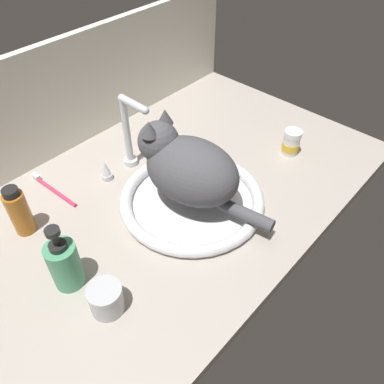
{
  "coord_description": "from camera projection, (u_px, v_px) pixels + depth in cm",
  "views": [
    {
      "loc": [
        -52.28,
        -54.62,
        75.83
      ],
      "look_at": [
        0.8,
        -6.44,
        7.0
      ],
      "focal_mm": 36.14,
      "sensor_mm": 36.0,
      "label": 1
    }
  ],
  "objects": [
    {
      "name": "backsplash_wall",
      "position": [
        78.0,
        96.0,
        1.13
      ],
      "size": [
        123.11,
        2.4,
        35.48
      ],
      "primitive_type": "cube",
      "color": "silver",
      "rests_on": "ground"
    },
    {
      "name": "countertop",
      "position": [
        173.0,
        197.0,
        1.06
      ],
      "size": [
        123.11,
        73.99,
        3.0
      ],
      "primitive_type": "cube",
      "color": "#ADA399",
      "rests_on": "ground"
    },
    {
      "name": "pill_bottle",
      "position": [
        291.0,
        143.0,
        1.15
      ],
      "size": [
        5.18,
        5.18,
        7.89
      ],
      "color": "white",
      "rests_on": "countertop"
    },
    {
      "name": "amber_bottle",
      "position": [
        19.0,
        211.0,
        0.91
      ],
      "size": [
        4.94,
        4.94,
        13.58
      ],
      "color": "#B2661E",
      "rests_on": "countertop"
    },
    {
      "name": "soap_pump_bottle",
      "position": [
        65.0,
        264.0,
        0.81
      ],
      "size": [
        6.57,
        6.57,
        17.16
      ],
      "color": "#4C9E70",
      "rests_on": "countertop"
    },
    {
      "name": "toothbrush",
      "position": [
        53.0,
        189.0,
        1.05
      ],
      "size": [
        2.15,
        18.67,
        1.7
      ],
      "color": "#D83359",
      "rests_on": "countertop"
    },
    {
      "name": "metal_jar",
      "position": [
        106.0,
        299.0,
        0.78
      ],
      "size": [
        7.12,
        7.12,
        6.75
      ],
      "color": "#B2B5BA",
      "rests_on": "countertop"
    },
    {
      "name": "cat",
      "position": [
        186.0,
        167.0,
        0.95
      ],
      "size": [
        21.26,
        38.06,
        20.41
      ],
      "color": "#4C4C51",
      "rests_on": "sink_basin"
    },
    {
      "name": "sink_basin",
      "position": [
        192.0,
        199.0,
        1.01
      ],
      "size": [
        37.81,
        37.81,
        3.15
      ],
      "color": "white",
      "rests_on": "countertop"
    },
    {
      "name": "faucet",
      "position": [
        130.0,
        140.0,
        1.07
      ],
      "size": [
        21.01,
        11.79,
        22.83
      ],
      "color": "silver",
      "rests_on": "countertop"
    }
  ]
}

